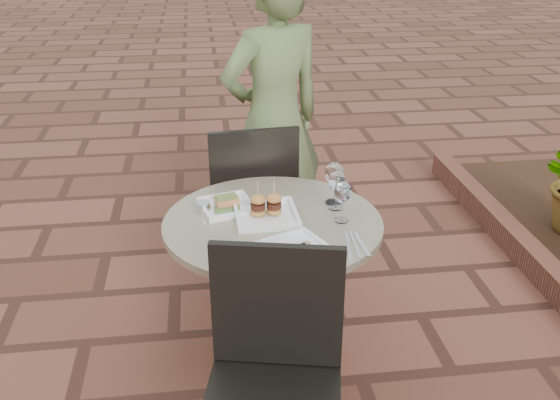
{
  "coord_description": "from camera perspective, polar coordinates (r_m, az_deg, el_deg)",
  "views": [
    {
      "loc": [
        -0.22,
        -2.49,
        1.91
      ],
      "look_at": [
        0.07,
        -0.25,
        0.82
      ],
      "focal_mm": 40.0,
      "sensor_mm": 36.0,
      "label": 1
    }
  ],
  "objects": [
    {
      "name": "ground",
      "position": [
        3.15,
        -1.96,
        -11.7
      ],
      "size": [
        60.0,
        60.0,
        0.0
      ],
      "primitive_type": "plane",
      "color": "brown",
      "rests_on": "ground"
    },
    {
      "name": "cafe_table",
      "position": [
        2.67,
        -0.64,
        -6.55
      ],
      "size": [
        0.9,
        0.9,
        0.73
      ],
      "color": "gray",
      "rests_on": "ground"
    },
    {
      "name": "chair_far",
      "position": [
        3.21,
        -2.62,
        0.61
      ],
      "size": [
        0.48,
        0.48,
        0.93
      ],
      "rotation": [
        0.0,
        0.0,
        3.23
      ],
      "color": "black",
      "rests_on": "ground"
    },
    {
      "name": "chair_near",
      "position": [
        2.1,
        -0.53,
        -14.65
      ],
      "size": [
        0.52,
        0.52,
        0.93
      ],
      "rotation": [
        0.0,
        0.0,
        -0.22
      ],
      "color": "black",
      "rests_on": "ground"
    },
    {
      "name": "diner",
      "position": [
        3.36,
        -0.59,
        7.2
      ],
      "size": [
        0.73,
        0.62,
        1.69
      ],
      "primitive_type": "imported",
      "rotation": [
        0.0,
        0.0,
        3.57
      ],
      "color": "#546537",
      "rests_on": "ground"
    },
    {
      "name": "plate_salmon",
      "position": [
        2.65,
        -4.89,
        -0.47
      ],
      "size": [
        0.26,
        0.26,
        0.06
      ],
      "rotation": [
        0.0,
        0.0,
        0.25
      ],
      "color": "white",
      "rests_on": "cafe_table"
    },
    {
      "name": "plate_sliders",
      "position": [
        2.56,
        -1.29,
        -1.0
      ],
      "size": [
        0.26,
        0.26,
        0.16
      ],
      "rotation": [
        0.0,
        0.0,
        0.03
      ],
      "color": "white",
      "rests_on": "cafe_table"
    },
    {
      "name": "plate_tuna",
      "position": [
        2.31,
        1.38,
        -4.65
      ],
      "size": [
        0.31,
        0.31,
        0.03
      ],
      "rotation": [
        0.0,
        0.0,
        0.43
      ],
      "color": "white",
      "rests_on": "cafe_table"
    },
    {
      "name": "wine_glass_right",
      "position": [
        2.51,
        5.77,
        0.59
      ],
      "size": [
        0.07,
        0.07,
        0.17
      ],
      "color": "white",
      "rests_on": "cafe_table"
    },
    {
      "name": "wine_glass_mid",
      "position": [
        2.61,
        5.21,
        1.66
      ],
      "size": [
        0.07,
        0.07,
        0.17
      ],
      "color": "white",
      "rests_on": "cafe_table"
    },
    {
      "name": "wine_glass_far",
      "position": [
        2.65,
        4.98,
        2.33
      ],
      "size": [
        0.08,
        0.08,
        0.19
      ],
      "color": "white",
      "rests_on": "cafe_table"
    },
    {
      "name": "steel_ramekin",
      "position": [
        2.63,
        -7.02,
        -0.64
      ],
      "size": [
        0.08,
        0.08,
        0.05
      ],
      "primitive_type": "cylinder",
      "rotation": [
        0.0,
        0.0,
        0.42
      ],
      "color": "silver",
      "rests_on": "cafe_table"
    },
    {
      "name": "cutlery_set",
      "position": [
        2.38,
        6.89,
        -4.1
      ],
      "size": [
        0.1,
        0.21,
        0.0
      ],
      "primitive_type": null,
      "rotation": [
        0.0,
        0.0,
        -0.01
      ],
      "color": "silver",
      "rests_on": "cafe_table"
    },
    {
      "name": "planter_curb",
      "position": [
        3.8,
        22.4,
        -5.32
      ],
      "size": [
        0.12,
        3.0,
        0.15
      ],
      "primitive_type": "cube",
      "color": "brown",
      "rests_on": "ground"
    }
  ]
}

